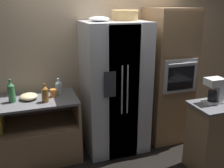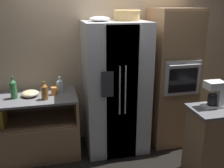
% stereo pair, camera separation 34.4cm
% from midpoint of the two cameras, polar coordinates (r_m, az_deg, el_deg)
% --- Properties ---
extents(ground_plane, '(20.00, 20.00, 0.00)m').
position_cam_midpoint_polar(ground_plane, '(3.92, -3.94, -14.28)').
color(ground_plane, black).
extents(wall_back, '(12.00, 0.06, 2.80)m').
position_cam_midpoint_polar(wall_back, '(3.80, -6.08, 7.38)').
color(wall_back, tan).
rests_on(wall_back, ground_plane).
extents(counter_left, '(1.22, 0.67, 0.88)m').
position_cam_midpoint_polar(counter_left, '(3.73, -20.26, -11.58)').
color(counter_left, '#93704C').
rests_on(counter_left, ground_plane).
extents(refrigerator, '(0.87, 0.77, 1.87)m').
position_cam_midpoint_polar(refrigerator, '(3.57, -2.13, -0.94)').
color(refrigerator, silver).
rests_on(refrigerator, ground_plane).
extents(wall_oven, '(0.63, 0.74, 2.03)m').
position_cam_midpoint_polar(wall_oven, '(3.90, 9.99, 1.73)').
color(wall_oven, '#93704C').
rests_on(wall_oven, ground_plane).
extents(island_counter, '(0.66, 0.46, 0.91)m').
position_cam_midpoint_polar(island_counter, '(3.46, 19.73, -11.30)').
color(island_counter, '#93704C').
rests_on(island_counter, ground_plane).
extents(wicker_basket, '(0.37, 0.37, 0.14)m').
position_cam_midpoint_polar(wicker_basket, '(3.53, 0.12, 15.55)').
color(wicker_basket, tan).
rests_on(wicker_basket, refrigerator).
extents(fruit_bowl, '(0.27, 0.27, 0.07)m').
position_cam_midpoint_polar(fruit_bowl, '(3.34, -6.03, 14.57)').
color(fruit_bowl, white).
rests_on(fruit_bowl, refrigerator).
extents(bottle_tall, '(0.09, 0.09, 0.24)m').
position_cam_midpoint_polar(bottle_tall, '(3.32, -18.00, -2.16)').
color(bottle_tall, brown).
rests_on(bottle_tall, counter_left).
extents(bottle_short, '(0.09, 0.09, 0.30)m').
position_cam_midpoint_polar(bottle_short, '(3.46, -24.73, -1.73)').
color(bottle_short, '#33723F').
rests_on(bottle_short, counter_left).
extents(bottle_wide, '(0.09, 0.09, 0.23)m').
position_cam_midpoint_polar(bottle_wide, '(3.54, -14.84, -0.70)').
color(bottle_wide, silver).
rests_on(bottle_wide, counter_left).
extents(mug, '(0.12, 0.08, 0.11)m').
position_cam_midpoint_polar(mug, '(3.49, -16.04, -2.04)').
color(mug, orange).
rests_on(mug, counter_left).
extents(mixing_bowl, '(0.23, 0.23, 0.08)m').
position_cam_midpoint_polar(mixing_bowl, '(3.50, -21.22, -2.72)').
color(mixing_bowl, beige).
rests_on(mixing_bowl, counter_left).
extents(coffee_maker, '(0.22, 0.17, 0.32)m').
position_cam_midpoint_polar(coffee_maker, '(3.24, 19.85, -1.15)').
color(coffee_maker, white).
rests_on(coffee_maker, island_counter).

